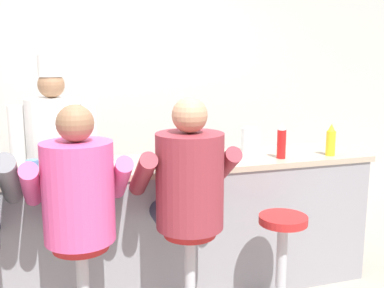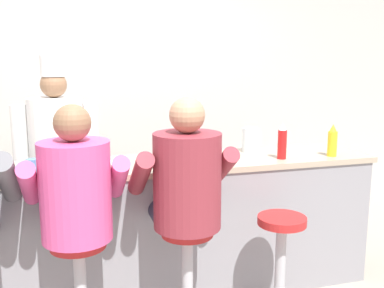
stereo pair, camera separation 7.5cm
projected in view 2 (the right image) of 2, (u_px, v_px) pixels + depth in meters
name	position (u px, v px, depth m)	size (l,w,h in m)	color
wall_back	(130.00, 92.00, 4.50)	(10.00, 0.06, 2.70)	beige
diner_counter	(165.00, 227.00, 3.22)	(3.04, 0.59, 0.97)	gray
ketchup_bottle_red	(282.00, 142.00, 3.19)	(0.06, 0.06, 0.26)	red
mustard_bottle_yellow	(332.00, 141.00, 3.28)	(0.07, 0.07, 0.24)	yellow
hot_sauce_bottle_orange	(212.00, 152.00, 3.14)	(0.03, 0.03, 0.13)	orange
water_pitcher_clear	(251.00, 140.00, 3.44)	(0.15, 0.13, 0.18)	silver
breakfast_plate	(100.00, 163.00, 3.01)	(0.23, 0.23, 0.05)	white
cereal_bowl	(180.00, 160.00, 3.07)	(0.15, 0.15, 0.05)	white
coffee_mug_blue	(33.00, 166.00, 2.81)	(0.12, 0.08, 0.09)	#4C7AB2
diner_seated_pink	(76.00, 198.00, 2.44)	(0.58, 0.57, 1.45)	#B2B5BA
diner_seated_maroon	(185.00, 187.00, 2.61)	(0.60, 0.59, 1.47)	#B2B5BA
empty_stool_round	(281.00, 252.00, 2.83)	(0.31, 0.31, 0.71)	#B2B5BA
cook_in_whites_near	(57.00, 153.00, 3.58)	(0.67, 0.43, 1.70)	#232328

